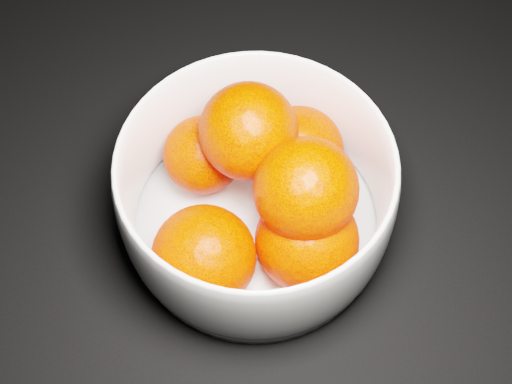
{
  "coord_description": "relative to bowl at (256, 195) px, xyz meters",
  "views": [
    {
      "loc": [
        -0.09,
        -0.07,
        0.6
      ],
      "look_at": [
        -0.11,
        0.25,
        0.07
      ],
      "focal_mm": 50.0,
      "sensor_mm": 36.0,
      "label": 1
    }
  ],
  "objects": [
    {
      "name": "orange_pile",
      "position": [
        0.01,
        -0.0,
        0.01
      ],
      "size": [
        0.18,
        0.2,
        0.14
      ],
      "color": "#FF2800",
      "rests_on": "bowl"
    },
    {
      "name": "bowl",
      "position": [
        0.0,
        0.0,
        0.0
      ],
      "size": [
        0.24,
        0.24,
        0.12
      ],
      "rotation": [
        0.0,
        0.0,
        0.08
      ],
      "color": "white",
      "rests_on": "ground"
    }
  ]
}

